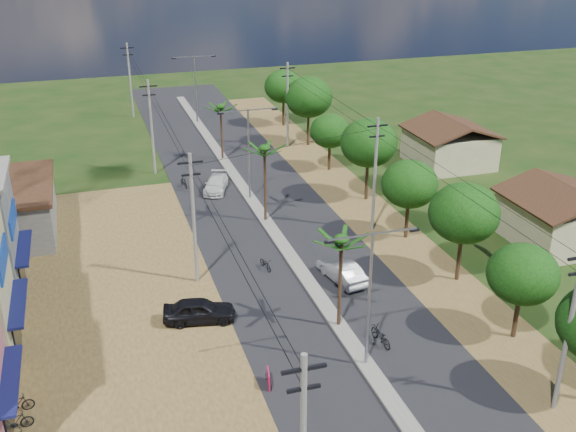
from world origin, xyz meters
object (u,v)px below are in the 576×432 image
at_px(car_white_far, 216,184).
at_px(roadside_sign, 269,379).
at_px(car_parked_dark, 199,311).
at_px(car_silver_mid, 342,272).
at_px(moto_rider_east, 380,336).

height_order(car_white_far, roadside_sign, car_white_far).
bearing_deg(car_parked_dark, roadside_sign, -151.72).
distance_m(car_silver_mid, car_parked_dark, 10.21).
height_order(car_silver_mid, car_white_far, car_silver_mid).
bearing_deg(car_silver_mid, car_white_far, -86.22).
height_order(car_white_far, moto_rider_east, car_white_far).
height_order(car_white_far, car_parked_dark, car_parked_dark).
bearing_deg(car_white_far, roadside_sign, -75.26).
relative_size(car_silver_mid, moto_rider_east, 2.19).
height_order(car_parked_dark, roadside_sign, car_parked_dark).
distance_m(car_silver_mid, car_white_far, 19.19).
xyz_separation_m(car_parked_dark, moto_rider_east, (9.38, -5.43, -0.22)).
height_order(car_silver_mid, car_parked_dark, car_parked_dark).
relative_size(car_silver_mid, roadside_sign, 4.01).
bearing_deg(roadside_sign, car_white_far, 94.51).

